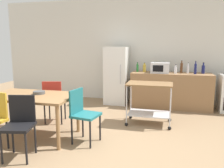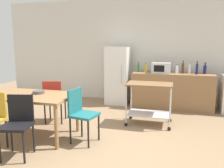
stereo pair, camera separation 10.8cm
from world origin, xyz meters
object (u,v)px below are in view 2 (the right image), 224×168
Objects in this scene: microwave at (161,68)px; fruit_bowl at (39,92)px; refrigerator at (118,76)px; bottle_wine at (205,69)px; bottle_olive_oil at (139,68)px; bottle_soda at (177,70)px; chair_teal at (81,112)px; chair_red at (54,98)px; bottle_vinegar at (189,69)px; bottle_hot_sauce at (197,69)px; chair_black at (18,121)px; kitchen_cart at (149,97)px; bottle_sparkling_water at (183,68)px; bottle_sesame_oil at (146,68)px; dining_table at (31,99)px.

microwave is 3.11m from fruit_bowl.
bottle_wine is (2.21, -0.02, 0.24)m from refrigerator.
bottle_soda is (0.97, -0.13, -0.01)m from bottle_olive_oil.
fruit_bowl is (-0.81, -2.54, 0.00)m from refrigerator.
chair_teal and chair_red have the same top height.
bottle_hot_sauce is (0.17, -0.14, 0.02)m from bottle_vinegar.
bottle_vinegar is (1.85, -0.04, 0.24)m from refrigerator.
refrigerator is 6.63× the size of bottle_soda.
chair_teal is 3.21m from bottle_vinegar.
bottle_hot_sauce reaches higher than microwave.
fruit_bowl is at bearing -136.70° from bottle_vinegar.
bottle_olive_oil is 0.81× the size of bottle_hot_sauce.
bottle_soda reaches higher than fruit_bowl.
chair_black is 3.30× the size of bottle_vinegar.
kitchen_cart is 1.63m from bottle_sparkling_water.
fruit_bowl is at bearing -135.41° from bottle_sparkling_water.
bottle_vinegar reaches higher than bottle_olive_oil.
bottle_sesame_oil reaches higher than chair_teal.
refrigerator reaches higher than kitchen_cart.
fruit_bowl is (-2.50, -2.47, -0.26)m from bottle_sparkling_water.
fruit_bowl is at bearing 91.90° from chair_teal.
fruit_bowl is (-3.02, -2.52, -0.24)m from bottle_wine.
bottle_hot_sauce is 1.54× the size of fruit_bowl.
microwave is at bearing -152.74° from chair_red.
refrigerator is at bearing 177.43° from bottle_sparkling_water.
bottle_wine reaches higher than dining_table.
bottle_vinegar reaches higher than chair_teal.
chair_black is 3.65m from bottle_sesame_oil.
bottle_sesame_oil is (-0.28, 1.48, 0.43)m from kitchen_cart.
bottle_vinegar is (1.80, 2.62, 0.49)m from chair_teal.
bottle_vinegar is 1.30× the size of fruit_bowl.
bottle_vinegar reaches higher than fruit_bowl.
chair_black is 0.98× the size of kitchen_cart.
kitchen_cart is 3.50× the size of bottle_olive_oil.
bottle_sparkling_water is (1.69, -0.08, 0.26)m from refrigerator.
chair_red is 3.02m from bottle_soda.
bottle_vinegar is at bearing 9.51° from microwave.
chair_black is 1.93× the size of microwave.
bottle_vinegar is at bearing 60.88° from kitchen_cart.
chair_teal is at bearing -121.19° from bottle_soda.
chair_red is at bearing -148.91° from bottle_hot_sauce.
chair_teal is at bearing -7.67° from fruit_bowl.
bottle_wine is (1.05, 0.13, -0.02)m from microwave.
microwave is (1.17, -0.15, 0.25)m from refrigerator.
chair_black is 4.41m from bottle_wine.
bottle_soda is at bearing -21.62° from chair_teal.
chair_red is 3.20m from bottle_sparkling_water.
microwave is at bearing 50.45° from dining_table.
refrigerator is 2.23m from bottle_wine.
bottle_olive_oil is (0.53, 2.60, 0.49)m from chair_teal.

